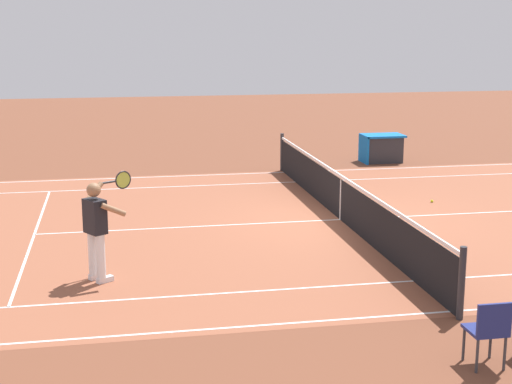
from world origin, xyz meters
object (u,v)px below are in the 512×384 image
object	(u,v)px
tennis_ball	(432,201)
spectator_chair_7	(489,328)
tennis_net	(341,197)
equipment_cart_tarped	(381,148)
tennis_player_near	(97,226)

from	to	relation	value
tennis_ball	spectator_chair_7	bearing A→B (deg)	70.62
tennis_net	tennis_ball	bearing A→B (deg)	-155.88
equipment_cart_tarped	tennis_net	bearing A→B (deg)	63.42
tennis_net	equipment_cart_tarped	distance (m)	7.37
spectator_chair_7	equipment_cart_tarped	bearing A→B (deg)	-104.80
tennis_net	equipment_cart_tarped	xyz separation A→B (m)	(-3.30, -6.59, -0.05)
tennis_ball	spectator_chair_7	xyz separation A→B (m)	(2.99, 8.51, 0.49)
tennis_player_near	spectator_chair_7	world-z (taller)	tennis_player_near
tennis_player_near	tennis_ball	xyz separation A→B (m)	(-7.69, -4.29, -0.90)
tennis_net	equipment_cart_tarped	world-z (taller)	tennis_net
tennis_player_near	spectator_chair_7	bearing A→B (deg)	138.08
tennis_ball	tennis_net	bearing A→B (deg)	24.12
tennis_player_near	tennis_ball	bearing A→B (deg)	-150.86
tennis_net	tennis_player_near	world-z (taller)	tennis_player_near
tennis_ball	spectator_chair_7	size ratio (longest dim) A/B	0.08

